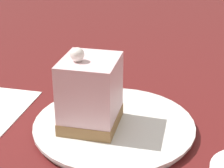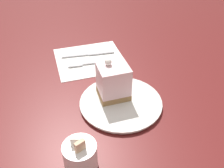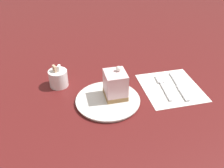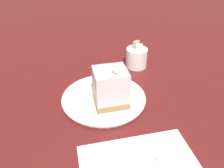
{
  "view_description": "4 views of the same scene",
  "coord_description": "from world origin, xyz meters",
  "px_view_note": "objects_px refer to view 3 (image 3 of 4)",
  "views": [
    {
      "loc": [
        -0.08,
        0.38,
        0.26
      ],
      "look_at": [
        -0.02,
        -0.04,
        0.06
      ],
      "focal_mm": 60.0,
      "sensor_mm": 36.0,
      "label": 1
    },
    {
      "loc": [
        -0.45,
        0.16,
        0.43
      ],
      "look_at": [
        -0.01,
        -0.02,
        0.06
      ],
      "focal_mm": 40.0,
      "sensor_mm": 36.0,
      "label": 2
    },
    {
      "loc": [
        -0.21,
        -0.65,
        0.5
      ],
      "look_at": [
        -0.01,
        -0.04,
        0.07
      ],
      "focal_mm": 40.0,
      "sensor_mm": 36.0,
      "label": 3
    },
    {
      "loc": [
        0.4,
        -0.15,
        0.34
      ],
      "look_at": [
        -0.01,
        -0.02,
        0.05
      ],
      "focal_mm": 35.0,
      "sensor_mm": 36.0,
      "label": 4
    }
  ],
  "objects_px": {
    "cake_slice": "(115,85)",
    "fork": "(162,85)",
    "knife": "(180,88)",
    "plate": "(108,100)",
    "sugar_bowl": "(58,78)"
  },
  "relations": [
    {
      "from": "fork",
      "to": "knife",
      "type": "xyz_separation_m",
      "value": [
        0.05,
        -0.03,
        -0.0
      ]
    },
    {
      "from": "cake_slice",
      "to": "fork",
      "type": "relative_size",
      "value": 0.7
    },
    {
      "from": "plate",
      "to": "fork",
      "type": "bearing_deg",
      "value": 5.99
    },
    {
      "from": "cake_slice",
      "to": "sugar_bowl",
      "type": "xyz_separation_m",
      "value": [
        -0.16,
        0.14,
        -0.02
      ]
    },
    {
      "from": "knife",
      "to": "fork",
      "type": "bearing_deg",
      "value": 154.97
    },
    {
      "from": "plate",
      "to": "fork",
      "type": "distance_m",
      "value": 0.21
    },
    {
      "from": "fork",
      "to": "plate",
      "type": "bearing_deg",
      "value": -163.55
    },
    {
      "from": "plate",
      "to": "cake_slice",
      "type": "height_order",
      "value": "cake_slice"
    },
    {
      "from": "cake_slice",
      "to": "sugar_bowl",
      "type": "distance_m",
      "value": 0.21
    },
    {
      "from": "cake_slice",
      "to": "fork",
      "type": "bearing_deg",
      "value": 8.9
    },
    {
      "from": "cake_slice",
      "to": "sugar_bowl",
      "type": "bearing_deg",
      "value": 145.16
    },
    {
      "from": "plate",
      "to": "cake_slice",
      "type": "xyz_separation_m",
      "value": [
        0.03,
        0.01,
        0.05
      ]
    },
    {
      "from": "cake_slice",
      "to": "sugar_bowl",
      "type": "relative_size",
      "value": 1.3
    },
    {
      "from": "fork",
      "to": "sugar_bowl",
      "type": "relative_size",
      "value": 1.85
    },
    {
      "from": "fork",
      "to": "knife",
      "type": "bearing_deg",
      "value": -25.03
    }
  ]
}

